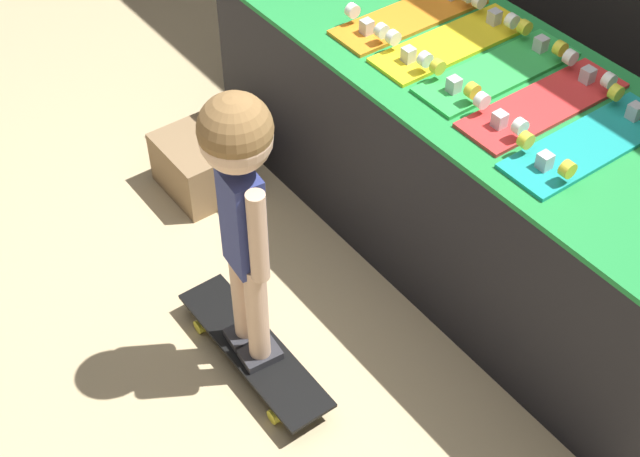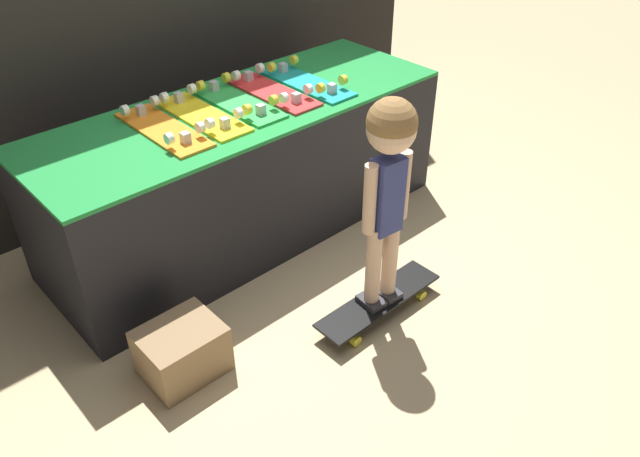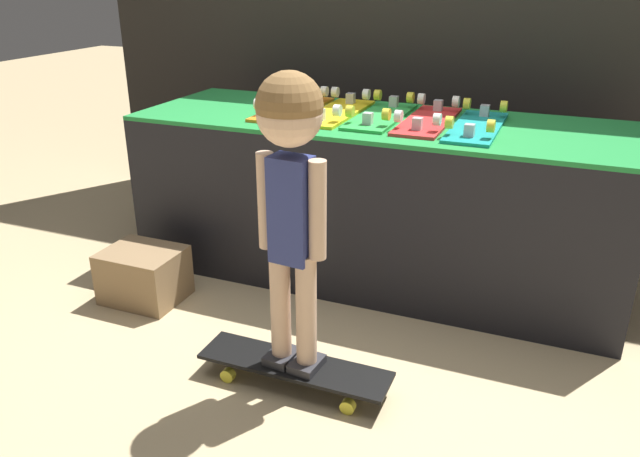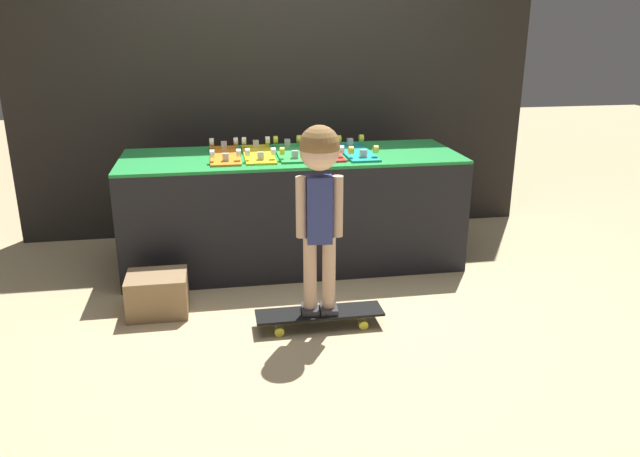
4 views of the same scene
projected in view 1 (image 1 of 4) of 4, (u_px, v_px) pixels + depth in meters
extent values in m
plane|color=tan|center=(350.00, 303.00, 3.34)|extent=(16.00, 16.00, 0.00)
cube|color=black|center=(477.00, 165.00, 3.32)|extent=(2.30, 0.80, 0.76)
cube|color=#23893D|center=(491.00, 79.00, 3.05)|extent=(2.30, 0.80, 0.02)
cube|color=orange|center=(410.00, 17.00, 3.30)|extent=(0.20, 0.62, 0.01)
cube|color=#B7B7BC|center=(367.00, 27.00, 3.19)|extent=(0.04, 0.04, 0.05)
cylinder|color=white|center=(382.00, 31.00, 3.13)|extent=(0.03, 0.05, 0.05)
cylinder|color=white|center=(353.00, 11.00, 3.22)|extent=(0.03, 0.05, 0.05)
cube|color=yellow|center=(452.00, 43.00, 3.18)|extent=(0.20, 0.62, 0.01)
cube|color=#B7B7BC|center=(494.00, 17.00, 3.24)|extent=(0.04, 0.04, 0.05)
cylinder|color=white|center=(512.00, 21.00, 3.17)|extent=(0.03, 0.05, 0.05)
cylinder|color=white|center=(479.00, 1.00, 3.27)|extent=(0.03, 0.05, 0.05)
cube|color=#B7B7BC|center=(408.00, 55.00, 3.07)|extent=(0.04, 0.04, 0.05)
cylinder|color=white|center=(425.00, 59.00, 3.00)|extent=(0.03, 0.05, 0.05)
cylinder|color=white|center=(393.00, 38.00, 3.10)|extent=(0.03, 0.05, 0.05)
cube|color=green|center=(497.00, 72.00, 3.05)|extent=(0.20, 0.62, 0.01)
cube|color=#B7B7BC|center=(541.00, 44.00, 3.11)|extent=(0.04, 0.04, 0.05)
cylinder|color=yellow|center=(560.00, 48.00, 3.05)|extent=(0.03, 0.05, 0.05)
cylinder|color=yellow|center=(525.00, 27.00, 3.14)|extent=(0.03, 0.05, 0.05)
cube|color=#B7B7BC|center=(454.00, 85.00, 2.94)|extent=(0.04, 0.04, 0.05)
cylinder|color=yellow|center=(472.00, 90.00, 2.87)|extent=(0.03, 0.05, 0.05)
cylinder|color=yellow|center=(438.00, 67.00, 2.97)|extent=(0.03, 0.05, 0.05)
cube|color=red|center=(543.00, 105.00, 2.91)|extent=(0.20, 0.62, 0.01)
cube|color=#B7B7BC|center=(588.00, 75.00, 2.98)|extent=(0.04, 0.04, 0.05)
cylinder|color=white|center=(609.00, 80.00, 2.91)|extent=(0.03, 0.05, 0.05)
cylinder|color=white|center=(570.00, 57.00, 3.01)|extent=(0.03, 0.05, 0.05)
cube|color=#B7B7BC|center=(500.00, 120.00, 2.80)|extent=(0.04, 0.04, 0.05)
cylinder|color=white|center=(520.00, 127.00, 2.74)|extent=(0.03, 0.05, 0.05)
cylinder|color=white|center=(482.00, 100.00, 2.83)|extent=(0.03, 0.05, 0.05)
cube|color=teal|center=(589.00, 144.00, 2.77)|extent=(0.20, 0.62, 0.01)
cube|color=#B7B7BC|center=(635.00, 111.00, 2.83)|extent=(0.04, 0.04, 0.05)
cylinder|color=yellow|center=(616.00, 92.00, 2.87)|extent=(0.03, 0.05, 0.05)
cube|color=#B7B7BC|center=(545.00, 161.00, 2.66)|extent=(0.04, 0.04, 0.05)
cylinder|color=yellow|center=(568.00, 169.00, 2.59)|extent=(0.03, 0.05, 0.05)
cylinder|color=yellow|center=(526.00, 140.00, 2.69)|extent=(0.03, 0.05, 0.05)
cube|color=black|center=(254.00, 348.00, 3.08)|extent=(0.72, 0.18, 0.01)
cube|color=#B7B7BC|center=(293.00, 400.00, 2.97)|extent=(0.04, 0.04, 0.05)
cylinder|color=yellow|center=(312.00, 393.00, 3.02)|extent=(0.05, 0.03, 0.05)
cylinder|color=yellow|center=(275.00, 416.00, 2.95)|extent=(0.05, 0.03, 0.05)
cube|color=#B7B7BC|center=(218.00, 312.00, 3.24)|extent=(0.04, 0.04, 0.05)
cylinder|color=yellow|center=(236.00, 307.00, 3.29)|extent=(0.05, 0.03, 0.05)
cylinder|color=yellow|center=(200.00, 326.00, 3.23)|extent=(0.05, 0.03, 0.05)
cube|color=#2D2D33|center=(260.00, 354.00, 3.03)|extent=(0.11, 0.14, 0.03)
cylinder|color=#DBB293|center=(257.00, 311.00, 2.88)|extent=(0.07, 0.07, 0.42)
cube|color=#2D2D33|center=(246.00, 334.00, 3.10)|extent=(0.11, 0.14, 0.03)
cylinder|color=#DBB293|center=(242.00, 291.00, 2.94)|extent=(0.07, 0.07, 0.42)
cube|color=navy|center=(243.00, 221.00, 2.65)|extent=(0.14, 0.11, 0.37)
cylinder|color=#DBB293|center=(258.00, 237.00, 2.58)|extent=(0.06, 0.06, 0.34)
cylinder|color=#DBB293|center=(228.00, 198.00, 2.70)|extent=(0.06, 0.06, 0.34)
sphere|color=#DBB293|center=(236.00, 137.00, 2.43)|extent=(0.21, 0.21, 0.21)
sphere|color=olive|center=(235.00, 129.00, 2.41)|extent=(0.21, 0.21, 0.21)
cube|color=#8E704C|center=(199.00, 165.00, 3.72)|extent=(0.35, 0.29, 0.24)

